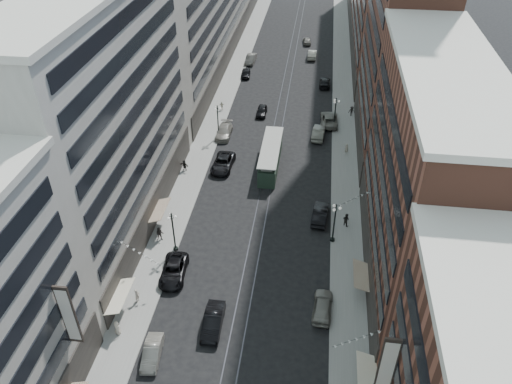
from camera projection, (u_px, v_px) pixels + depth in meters
The scene contains 36 objects.
ground at pixel (278, 126), 83.80m from camera, with size 220.00×220.00×0.00m, color black.
sidewalk_west at pixel (224, 96), 92.90m from camera, with size 4.00×180.00×0.15m, color gray.
sidewalk_east at pixel (343, 103), 90.61m from camera, with size 4.00×180.00×0.15m, color gray.
rail_west at pixel (279, 100), 91.86m from camera, with size 0.12×180.00×0.02m, color #2D2D33.
rail_east at pixel (287, 100), 91.72m from camera, with size 0.12×180.00×0.02m, color #2D2D33.
building_west_mid at pixel (108, 122), 55.69m from camera, with size 8.00×36.00×28.00m, color #A69F93.
building_east_mid at pixel (422, 184), 49.34m from camera, with size 8.00×30.00×24.00m, color brown.
building_east_tower at pixel (406, 9), 66.42m from camera, with size 8.00×26.00×42.00m, color brown.
lamppost_sw_far at pixel (173, 231), 57.32m from camera, with size 1.03×1.14×5.52m.
lamppost_sw_mid at pixel (218, 120), 78.92m from camera, with size 1.03×1.14×5.52m.
lamppost_se_far at pixel (334, 222), 58.61m from camera, with size 1.03×1.14×5.52m.
lamppost_se_mid at pixel (335, 113), 81.01m from camera, with size 1.03×1.14×5.52m.
streetcar at pixel (271, 157), 73.04m from camera, with size 2.65×11.98×3.32m.
car_1 at pixel (152, 352), 46.81m from camera, with size 1.51×4.34×1.43m, color slate.
car_2 at pixel (174, 271), 55.35m from camera, with size 2.63×5.70×1.59m, color black.
car_4 at pixel (323, 306), 51.19m from camera, with size 1.97×4.89×1.67m, color slate.
car_5 at pixel (213, 321), 49.59m from camera, with size 1.79×5.12×1.69m, color black.
pedestrian_1 at pixel (117, 328), 48.79m from camera, with size 0.81×0.44×1.65m, color #B5AA96.
pedestrian_2 at pixel (160, 234), 59.88m from camera, with size 0.92×0.50×1.89m, color black.
car_7 at pixel (223, 163), 73.00m from camera, with size 2.78×6.04×1.68m, color black.
car_8 at pixel (224, 132), 80.62m from camera, with size 2.26×5.57×1.62m, color gray.
car_9 at pixel (246, 73), 99.97m from camera, with size 1.72×4.27×1.46m, color black.
car_10 at pixel (320, 214), 63.39m from camera, with size 1.81×5.19×1.71m, color black.
car_11 at pixel (329, 119), 83.90m from camera, with size 2.85×6.18×1.72m, color slate.
car_12 at pixel (325, 82), 96.32m from camera, with size 2.07×5.10×1.48m, color black.
car_13 at pixel (262, 111), 86.69m from camera, with size 1.69×4.20×1.43m, color black.
car_14 at pixel (312, 54), 107.99m from camera, with size 1.75×5.03×1.66m, color gray.
pedestrian_5 at pixel (184, 165), 72.27m from camera, with size 1.53×0.44×1.65m, color black.
pedestrian_6 at pixel (222, 106), 87.89m from camera, with size 0.90×0.41×1.53m, color #BEB79E.
pedestrian_7 at pixel (346, 219), 62.18m from camera, with size 0.86×0.47×1.78m, color black.
pedestrian_8 at pixel (346, 149), 75.93m from camera, with size 0.62×0.41×1.69m, color beige.
pedestrian_9 at pixel (352, 111), 85.93m from camera, with size 1.14×0.47×1.76m, color black.
car_extra_0 at pixel (251, 59), 105.85m from camera, with size 1.79×5.12×1.69m, color #615E56.
car_extra_1 at pixel (319, 133), 80.21m from camera, with size 1.86×5.34×1.76m, color #66665B.
car_extra_2 at pixel (307, 41), 115.29m from camera, with size 1.70×4.23×1.44m, color slate.
pedestrian_extra_0 at pixel (137, 295), 52.17m from camera, with size 0.60×0.39×1.64m, color #A69A89.
Camera 1 is at (5.86, -14.03, 40.55)m, focal length 35.00 mm.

